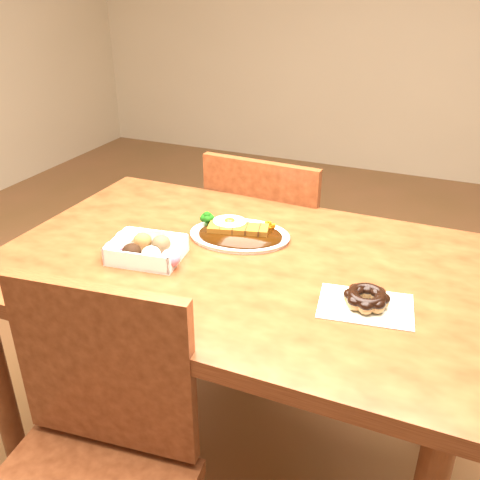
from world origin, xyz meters
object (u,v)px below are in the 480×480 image
at_px(table, 235,291).
at_px(chair_far, 272,254).
at_px(katsu_curry_plate, 238,232).
at_px(pon_de_ring, 366,299).
at_px(donut_box, 145,249).

bearing_deg(table, chair_far, 99.22).
xyz_separation_m(chair_far, katsu_curry_plate, (0.05, -0.42, 0.29)).
distance_m(table, katsu_curry_plate, 0.16).
height_order(katsu_curry_plate, pon_de_ring, katsu_curry_plate).
height_order(katsu_curry_plate, donut_box, katsu_curry_plate).
bearing_deg(donut_box, table, 23.12).
relative_size(chair_far, katsu_curry_plate, 2.89).
xyz_separation_m(katsu_curry_plate, donut_box, (-0.17, -0.20, 0.01)).
distance_m(katsu_curry_plate, pon_de_ring, 0.44).
bearing_deg(donut_box, katsu_curry_plate, 50.08).
bearing_deg(katsu_curry_plate, chair_far, 96.22).
bearing_deg(table, katsu_curry_plate, 109.84).
bearing_deg(pon_de_ring, katsu_curry_plate, 152.55).
relative_size(chair_far, donut_box, 4.09).
xyz_separation_m(katsu_curry_plate, pon_de_ring, (0.39, -0.20, 0.01)).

